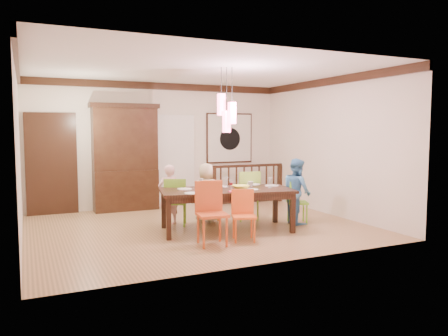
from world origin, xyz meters
name	(u,v)px	position (x,y,z in m)	size (l,w,h in m)	color
floor	(199,227)	(0.00, 0.00, 0.00)	(6.00, 6.00, 0.00)	olive
ceiling	(198,69)	(0.00, 0.00, 2.90)	(6.00, 6.00, 0.00)	white
wall_back	(160,145)	(0.00, 2.50, 1.45)	(6.00, 6.00, 0.00)	beige
wall_left	(18,153)	(-3.00, 0.00, 1.45)	(5.00, 5.00, 0.00)	beige
wall_right	(330,147)	(3.00, 0.00, 1.45)	(5.00, 5.00, 0.00)	beige
crown_molding	(198,74)	(0.00, 0.00, 2.82)	(6.00, 5.00, 0.16)	black
panel_door	(52,165)	(-2.40, 2.45, 1.05)	(1.04, 0.07, 2.24)	black
white_doorway	(175,162)	(0.35, 2.46, 1.05)	(0.97, 0.05, 2.22)	silver
painting	(229,138)	(1.80, 2.46, 1.60)	(1.25, 0.06, 1.25)	black
pendant_cluster	(227,113)	(0.35, -0.48, 2.11)	(0.27, 0.21, 1.14)	#FF4C78
dining_table	(227,193)	(0.35, -0.48, 0.67)	(2.50, 1.50, 0.75)	black
chair_far_left	(176,198)	(-0.35, 0.29, 0.52)	(0.54, 0.54, 0.91)	#6FB22B
chair_far_mid	(211,198)	(0.34, 0.21, 0.49)	(0.48, 0.48, 0.86)	orange
chair_far_right	(246,192)	(1.11, 0.22, 0.57)	(0.49, 0.49, 0.99)	#94CF41
chair_near_left	(212,209)	(-0.28, -1.30, 0.57)	(0.51, 0.51, 1.00)	#C84F22
chair_near_mid	(244,212)	(0.30, -1.26, 0.47)	(0.48, 0.48, 0.83)	orange
chair_end_right	(298,199)	(1.86, -0.49, 0.47)	(0.49, 0.49, 0.83)	#71C627
china_hutch	(125,157)	(-0.86, 2.30, 1.20)	(1.51, 0.46, 2.39)	black
balustrade	(248,183)	(2.06, 1.95, 0.50)	(1.97, 0.13, 0.96)	black
person_far_left	(169,195)	(-0.45, 0.42, 0.57)	(0.42, 0.27, 1.15)	#F7BCC0
person_far_mid	(206,193)	(0.28, 0.31, 0.58)	(0.57, 0.37, 1.16)	beige
person_end_right	(297,191)	(1.82, -0.52, 0.63)	(0.61, 0.48, 1.26)	#468BC5
serving_bowl	(241,187)	(0.57, -0.60, 0.79)	(0.30, 0.30, 0.07)	#F6EE45
small_bowl	(218,188)	(0.17, -0.50, 0.78)	(0.21, 0.21, 0.06)	white
cup_left	(212,189)	(0.00, -0.63, 0.80)	(0.12, 0.12, 0.09)	silver
cup_right	(251,184)	(0.90, -0.37, 0.80)	(0.10, 0.10, 0.10)	silver
plate_far_left	(185,189)	(-0.35, -0.22, 0.76)	(0.26, 0.26, 0.01)	white
plate_far_mid	(220,187)	(0.37, -0.16, 0.76)	(0.26, 0.26, 0.01)	white
plate_far_right	(253,184)	(1.08, -0.13, 0.76)	(0.26, 0.26, 0.01)	white
plate_near_left	(192,193)	(-0.41, -0.75, 0.76)	(0.26, 0.26, 0.01)	white
plate_near_mid	(251,190)	(0.70, -0.76, 0.76)	(0.26, 0.26, 0.01)	white
plate_end_right	(272,186)	(1.31, -0.45, 0.76)	(0.26, 0.26, 0.01)	white
wine_glass_a	(201,184)	(-0.07, -0.32, 0.84)	(0.08, 0.08, 0.19)	#590C19
wine_glass_b	(226,182)	(0.46, -0.24, 0.84)	(0.08, 0.08, 0.19)	silver
wine_glass_c	(231,186)	(0.32, -0.73, 0.84)	(0.08, 0.08, 0.19)	#590C19
wine_glass_d	(270,183)	(1.14, -0.66, 0.84)	(0.08, 0.08, 0.19)	silver
napkin	(235,192)	(0.32, -0.88, 0.76)	(0.18, 0.14, 0.01)	#D83359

